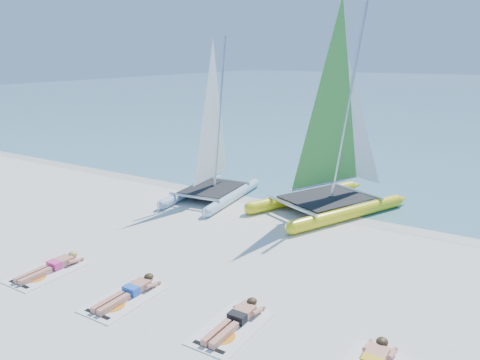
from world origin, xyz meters
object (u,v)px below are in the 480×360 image
object	(u,v)px
sunbather_a	(53,265)
towel_c	(231,328)
sunbather_b	(130,291)
towel_a	(47,272)
catamaran_blue	(212,150)
towel_b	(124,299)
catamaran_yellow	(340,142)
sunbather_c	(236,319)

from	to	relation	value
sunbather_a	towel_c	bearing A→B (deg)	2.16
sunbather_b	towel_a	bearing A→B (deg)	-174.04
towel_a	sunbather_a	bearing A→B (deg)	90.00
towel_a	towel_c	distance (m)	5.21
catamaran_blue	towel_a	bearing A→B (deg)	-95.48
towel_a	sunbather_b	distance (m)	2.59
towel_a	towel_b	bearing A→B (deg)	1.70
sunbather_b	towel_b	bearing A→B (deg)	-90.00
catamaran_yellow	sunbather_a	xyz separation A→B (m)	(-4.26, -8.44, -2.21)
towel_b	sunbather_b	size ratio (longest dim) A/B	1.07
catamaran_blue	towel_a	xyz separation A→B (m)	(0.14, -7.35, -1.80)
sunbather_b	towel_c	bearing A→B (deg)	2.61
towel_b	sunbather_b	xyz separation A→B (m)	(0.00, 0.19, 0.11)
catamaran_yellow	towel_a	world-z (taller)	catamaran_yellow
sunbather_a	sunbather_c	size ratio (longest dim) A/B	1.00
sunbather_a	sunbather_c	xyz separation A→B (m)	(5.19, 0.39, 0.00)
catamaran_blue	towel_a	world-z (taller)	catamaran_blue
sunbather_a	sunbather_c	world-z (taller)	same
catamaran_yellow	towel_a	distance (m)	9.90
towel_b	sunbather_b	world-z (taller)	sunbather_b
sunbather_a	towel_b	xyz separation A→B (m)	(2.57, -0.12, -0.11)
catamaran_blue	catamaran_yellow	world-z (taller)	catamaran_yellow
towel_b	towel_c	bearing A→B (deg)	6.77
catamaran_yellow	towel_a	xyz separation A→B (m)	(-4.26, -8.63, -2.32)
catamaran_yellow	towel_a	bearing A→B (deg)	-91.90
catamaran_yellow	sunbather_a	bearing A→B (deg)	-92.41
catamaran_blue	sunbather_a	xyz separation A→B (m)	(0.14, -7.16, -1.69)
towel_a	sunbather_c	size ratio (longest dim) A/B	1.07
catamaran_yellow	sunbather_b	xyz separation A→B (m)	(-1.69, -8.37, -2.21)
catamaran_blue	towel_a	size ratio (longest dim) A/B	3.28
towel_b	sunbather_a	bearing A→B (deg)	177.43
catamaran_blue	sunbather_b	world-z (taller)	catamaran_blue
sunbather_c	catamaran_yellow	bearing A→B (deg)	96.61
towel_c	sunbather_c	xyz separation A→B (m)	(0.00, 0.19, 0.11)
sunbather_c	sunbather_b	bearing A→B (deg)	-173.23
catamaran_yellow	towel_c	xyz separation A→B (m)	(0.93, -8.25, -2.32)
catamaran_blue	towel_a	distance (m)	7.57
towel_a	sunbather_a	distance (m)	0.22
towel_a	catamaran_yellow	bearing A→B (deg)	63.73
towel_b	sunbather_c	world-z (taller)	sunbather_c
sunbather_a	towel_b	world-z (taller)	sunbather_a
catamaran_blue	sunbather_a	distance (m)	7.36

